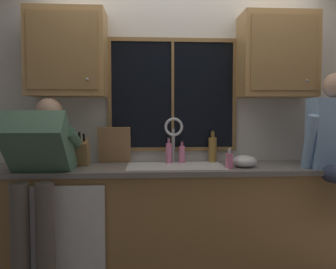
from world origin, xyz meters
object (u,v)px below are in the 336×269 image
(knife_block, at_px, (81,153))
(cutting_board, at_px, (114,145))
(bottle_amber_small, at_px, (169,152))
(person_standing, at_px, (40,171))
(bottle_green_glass, at_px, (213,149))
(soap_dispenser, at_px, (229,160))
(bottle_tall_clear, at_px, (182,154))
(mixing_bowl, at_px, (244,161))

(knife_block, bearing_deg, cutting_board, 33.27)
(bottle_amber_small, bearing_deg, cutting_board, 173.70)
(person_standing, relative_size, bottle_green_glass, 5.15)
(knife_block, height_order, soap_dispenser, knife_block)
(cutting_board, bearing_deg, bottle_tall_clear, -4.02)
(bottle_tall_clear, bearing_deg, cutting_board, 175.98)
(bottle_tall_clear, bearing_deg, knife_block, -171.45)
(person_standing, height_order, cutting_board, person_standing)
(knife_block, bearing_deg, bottle_tall_clear, 8.55)
(soap_dispenser, bearing_deg, cutting_board, 158.97)
(bottle_amber_small, bearing_deg, bottle_tall_clear, 5.39)
(soap_dispenser, bearing_deg, bottle_amber_small, 146.29)
(bottle_tall_clear, relative_size, bottle_amber_small, 0.86)
(cutting_board, relative_size, bottle_green_glass, 1.12)
(mixing_bowl, bearing_deg, bottle_amber_small, 157.18)
(person_standing, bearing_deg, mixing_bowl, 6.82)
(cutting_board, xyz_separation_m, soap_dispenser, (0.94, -0.36, -0.10))
(cutting_board, xyz_separation_m, bottle_green_glass, (0.88, 0.00, -0.04))
(mixing_bowl, bearing_deg, bottle_tall_clear, 151.41)
(person_standing, xyz_separation_m, bottle_tall_clear, (1.10, 0.45, 0.07))
(mixing_bowl, xyz_separation_m, bottle_green_glass, (-0.20, 0.31, 0.07))
(knife_block, distance_m, bottle_green_glass, 1.15)
(knife_block, bearing_deg, bottle_green_glass, 8.58)
(bottle_green_glass, height_order, bottle_amber_small, bottle_green_glass)
(person_standing, bearing_deg, bottle_amber_small, 24.30)
(person_standing, bearing_deg, cutting_board, 44.66)
(person_standing, height_order, bottle_amber_small, person_standing)
(person_standing, height_order, bottle_green_glass, person_standing)
(soap_dispenser, bearing_deg, bottle_green_glass, 100.22)
(bottle_tall_clear, xyz_separation_m, bottle_amber_small, (-0.12, -0.01, 0.01))
(cutting_board, height_order, bottle_green_glass, cutting_board)
(bottle_tall_clear, distance_m, bottle_amber_small, 0.12)
(knife_block, height_order, mixing_bowl, knife_block)
(knife_block, bearing_deg, bottle_amber_small, 9.04)
(bottle_amber_small, bearing_deg, bottle_green_glass, 7.73)
(cutting_board, distance_m, mixing_bowl, 1.13)
(cutting_board, relative_size, soap_dispenser, 1.96)
(bottle_tall_clear, bearing_deg, person_standing, -157.54)
(person_standing, bearing_deg, knife_block, 53.38)
(person_standing, relative_size, bottle_amber_small, 6.39)
(soap_dispenser, xyz_separation_m, bottle_amber_small, (-0.46, 0.31, 0.03))
(knife_block, xyz_separation_m, mixing_bowl, (1.34, -0.14, -0.06))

